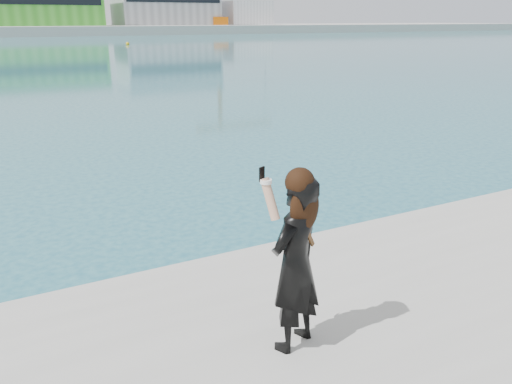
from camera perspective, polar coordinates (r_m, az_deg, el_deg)
ground at (r=5.77m, az=2.18°, el=-17.75°), size 500.00×500.00×0.00m
warehouse_green at (r=132.43m, az=-24.40°, el=19.22°), size 30.60×16.36×10.50m
ancillary_shed at (r=145.04m, az=-1.18°, el=19.77°), size 12.00×10.00×6.00m
flagpole_right at (r=127.39m, az=-17.43°, el=19.73°), size 1.28×0.16×8.00m
buoy_near at (r=75.68m, az=-14.46°, el=15.97°), size 0.50×0.50×0.50m
woman at (r=4.11m, az=4.56°, el=-7.65°), size 0.66×0.56×1.61m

